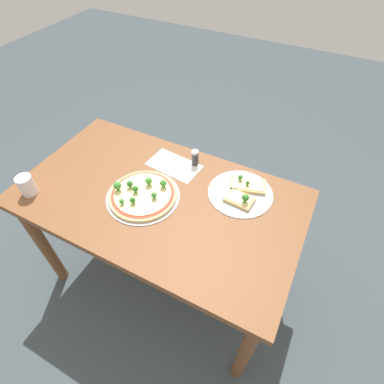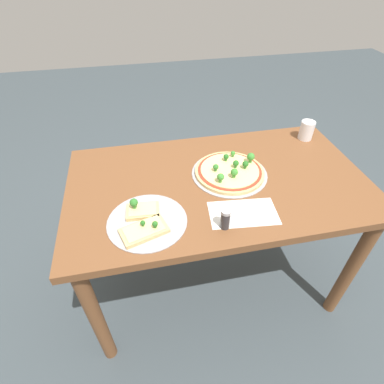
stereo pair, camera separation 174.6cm
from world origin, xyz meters
TOP-DOWN VIEW (x-y plane):
  - ground_plane at (0.00, 0.00)m, footprint 8.00×8.00m
  - dining_table at (0.00, 0.00)m, footprint 1.30×0.74m
  - pizza_tray_whole at (0.06, 0.03)m, footprint 0.34×0.34m
  - pizza_tray_slice at (-0.34, -0.19)m, footprint 0.30×0.30m
  - drinking_cup at (0.54, 0.25)m, footprint 0.07×0.07m
  - condiment_shaker at (-0.05, -0.27)m, footprint 0.04×0.04m
  - paper_menu at (0.04, -0.21)m, footprint 0.27×0.17m

SIDE VIEW (x-z plane):
  - ground_plane at x=0.00m, z-range 0.00..0.00m
  - dining_table at x=0.00m, z-range 0.27..1.02m
  - paper_menu at x=0.04m, z-range 0.75..0.75m
  - pizza_tray_slice at x=-0.34m, z-range 0.73..0.80m
  - pizza_tray_whole at x=0.06m, z-range 0.73..0.80m
  - condiment_shaker at x=-0.05m, z-range 0.75..0.84m
  - drinking_cup at x=0.54m, z-range 0.75..0.85m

